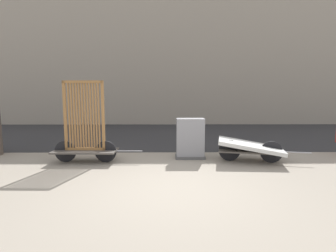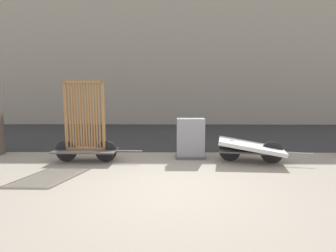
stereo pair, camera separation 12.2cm
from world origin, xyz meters
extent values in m
plane|color=gray|center=(0.00, 0.00, 0.00)|extent=(60.00, 60.00, 0.00)
cube|color=#2D2D30|center=(0.00, 6.94, 0.00)|extent=(56.00, 7.52, 0.01)
cube|color=#9E9384|center=(0.00, 12.70, 4.70)|extent=(48.00, 4.00, 9.39)
cube|color=#4C4742|center=(-2.24, 2.02, 0.31)|extent=(1.70, 0.76, 0.04)
cylinder|color=black|center=(-1.69, 2.01, 0.29)|extent=(0.59, 0.05, 0.58)
cylinder|color=black|center=(-2.78, 2.03, 0.29)|extent=(0.59, 0.05, 0.58)
cylinder|color=gray|center=(-1.04, 1.99, 0.31)|extent=(0.70, 0.05, 0.03)
cube|color=olive|center=(-2.24, 2.02, 0.37)|extent=(1.09, 0.09, 0.07)
cube|color=olive|center=(-2.24, 2.02, 2.16)|extent=(1.09, 0.09, 0.07)
cube|color=olive|center=(-2.74, 2.03, 1.26)|extent=(0.07, 0.07, 1.86)
cube|color=olive|center=(-1.73, 2.01, 1.26)|extent=(0.07, 0.07, 1.86)
cube|color=olive|center=(-2.64, 2.03, 1.26)|extent=(0.04, 0.05, 1.79)
cube|color=olive|center=(-2.56, 2.02, 1.26)|extent=(0.04, 0.05, 1.79)
cube|color=olive|center=(-2.49, 2.02, 1.26)|extent=(0.04, 0.05, 1.79)
cube|color=olive|center=(-2.42, 2.02, 1.26)|extent=(0.04, 0.05, 1.79)
cube|color=olive|center=(-2.35, 2.02, 1.26)|extent=(0.04, 0.05, 1.79)
cube|color=olive|center=(-2.27, 2.02, 1.26)|extent=(0.04, 0.05, 1.79)
cube|color=olive|center=(-2.20, 2.02, 1.26)|extent=(0.04, 0.05, 1.79)
cube|color=olive|center=(-2.13, 2.02, 1.26)|extent=(0.04, 0.05, 1.79)
cube|color=olive|center=(-2.06, 2.01, 1.26)|extent=(0.04, 0.05, 1.79)
cube|color=olive|center=(-1.98, 2.01, 1.26)|extent=(0.04, 0.05, 1.79)
cube|color=olive|center=(-1.91, 2.01, 1.26)|extent=(0.04, 0.05, 1.79)
cube|color=olive|center=(-1.84, 2.01, 1.26)|extent=(0.04, 0.05, 1.79)
cube|color=#4C4742|center=(2.24, 2.02, 0.31)|extent=(1.80, 1.05, 0.04)
cylinder|color=black|center=(2.77, 1.90, 0.29)|extent=(0.58, 0.15, 0.58)
cylinder|color=black|center=(1.70, 2.13, 0.29)|extent=(0.58, 0.15, 0.58)
cylinder|color=gray|center=(3.40, 1.77, 0.31)|extent=(0.69, 0.17, 0.03)
cube|color=silver|center=(2.24, 2.02, 0.45)|extent=(1.87, 1.32, 0.35)
cube|color=#4C4C4C|center=(0.64, 2.44, 0.04)|extent=(0.84, 0.46, 0.08)
cube|color=gray|center=(0.64, 2.44, 0.58)|extent=(0.78, 0.40, 1.15)
camera|label=1|loc=(-0.06, -4.95, 1.85)|focal=28.00mm
camera|label=2|loc=(0.07, -4.95, 1.85)|focal=28.00mm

